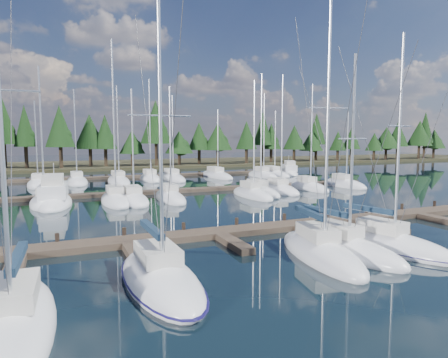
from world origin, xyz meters
name	(u,v)px	position (x,y,z in m)	size (l,w,h in m)	color
ground	(227,204)	(0.00, 30.00, 0.00)	(260.00, 260.00, 0.00)	black
far_shore	(128,164)	(0.00, 90.00, 0.30)	(220.00, 30.00, 0.60)	#312F1B
main_dock	(296,227)	(0.00, 17.36, 0.20)	(44.00, 6.13, 0.90)	#4A3B2E
back_docks	(174,182)	(0.00, 49.58, 0.20)	(50.00, 21.80, 0.40)	#4A3B2E
front_sailboat_0	(14,326)	(-17.41, 7.98, 0.30)	(3.01, 9.26, 14.79)	white
front_sailboat_1	(160,278)	(-11.70, 10.63, 0.28)	(3.32, 9.26, 13.83)	white
front_sailboat_2	(320,252)	(-2.44, 11.21, 0.30)	(4.21, 9.17, 14.96)	white
front_sailboat_3	(343,248)	(-0.75, 11.34, 0.28)	(3.79, 8.71, 12.01)	white
front_sailboat_4	(387,244)	(2.28, 11.00, 0.28)	(4.72, 9.15, 13.33)	white
back_sailboat_rows	(183,185)	(-0.11, 45.00, 0.27)	(45.41, 32.78, 17.05)	white
motor_yacht_left	(54,199)	(-16.19, 36.11, 0.54)	(4.00, 10.20, 5.01)	white
motor_yacht_right	(289,172)	(23.20, 55.14, 0.46)	(5.74, 8.72, 4.14)	white
tree_line	(140,134)	(1.02, 80.12, 7.34)	(183.92, 11.70, 14.12)	black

